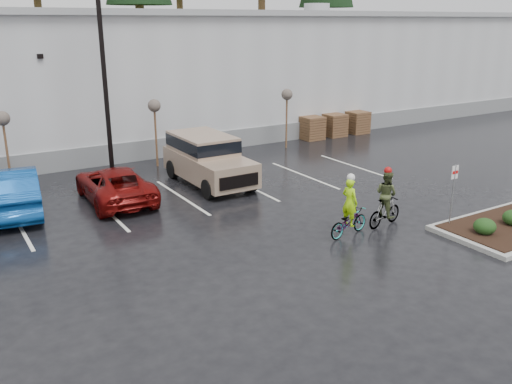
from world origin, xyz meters
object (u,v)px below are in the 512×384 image
car_blue (12,190)px  sapling_mid (154,109)px  lamppost (102,46)px  sapling_east (287,98)px  pallet_stack_c (357,122)px  car_red (115,184)px  sapling_west (3,123)px  cyclist_hivis (349,216)px  suv_tan (209,161)px  pallet_stack_b (334,125)px  pallet_stack_a (312,128)px  cyclist_olive (385,204)px  fire_lane_sign (453,188)px

car_blue → sapling_mid: bearing=-146.6°
lamppost → sapling_east: bearing=5.7°
pallet_stack_c → car_red: (-16.86, -5.10, -0.00)m
sapling_west → cyclist_hivis: 14.44m
sapling_west → car_blue: 3.93m
suv_tan → cyclist_hivis: cyclist_hivis is taller
sapling_east → suv_tan: 7.99m
lamppost → sapling_east: lamppost is taller
sapling_east → cyclist_hivis: 12.92m
sapling_mid → pallet_stack_b: size_ratio=2.37×
sapling_east → lamppost: bearing=-174.3°
pallet_stack_a → sapling_west: bearing=-176.5°
pallet_stack_c → sapling_east: bearing=-170.5°
suv_tan → cyclist_hivis: (1.21, -7.52, -0.38)m
sapling_east → cyclist_hivis: bearing=-115.6°
pallet_stack_a → cyclist_olive: 14.05m
sapling_west → suv_tan: sapling_west is taller
pallet_stack_a → cyclist_hivis: cyclist_hivis is taller
sapling_mid → pallet_stack_a: (10.00, 1.00, -2.05)m
sapling_east → fire_lane_sign: (-2.20, -12.80, -1.32)m
fire_lane_sign → lamppost: bearing=123.5°
pallet_stack_b → cyclist_hivis: (-9.72, -12.50, -0.02)m
cyclist_olive → cyclist_hivis: bearing=80.3°
sapling_mid → pallet_stack_c: 13.69m
lamppost → sapling_east: 10.48m
pallet_stack_a → fire_lane_sign: (-4.70, -13.80, 0.73)m
car_red → cyclist_hivis: bearing=128.1°
lamppost → car_blue: size_ratio=1.81×
car_blue → cyclist_hivis: 12.01m
lamppost → suv_tan: lamppost is taller
sapling_mid → sapling_east: same height
sapling_east → cyclist_hivis: (-5.52, -11.50, -2.07)m
sapling_west → car_red: 5.56m
pallet_stack_a → sapling_east: bearing=-158.2°
sapling_mid → sapling_east: 7.50m
fire_lane_sign → pallet_stack_b: bearing=65.1°
lamppost → sapling_mid: lamppost is taller
lamppost → pallet_stack_b: 15.19m
lamppost → cyclist_hivis: (4.48, -10.50, -5.03)m
fire_lane_sign → cyclist_hivis: fire_lane_sign is taller
suv_tan → pallet_stack_b: bearing=24.5°
pallet_stack_b → fire_lane_sign: size_ratio=0.61×
suv_tan → pallet_stack_c: bearing=21.4°
sapling_east → car_red: (-10.86, -4.10, -2.06)m
cyclist_olive → pallet_stack_c: bearing=-48.1°
pallet_stack_a → cyclist_olive: cyclist_olive is taller
cyclist_hivis → cyclist_olive: 1.61m
car_red → sapling_west: bearing=-50.2°
pallet_stack_c → lamppost: bearing=-172.9°
car_blue → cyclist_olive: size_ratio=2.45×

